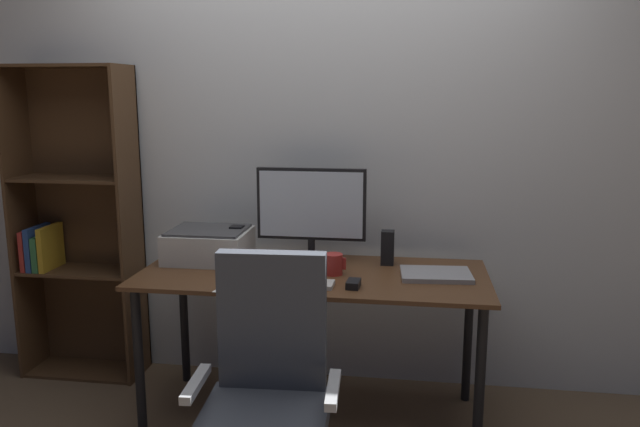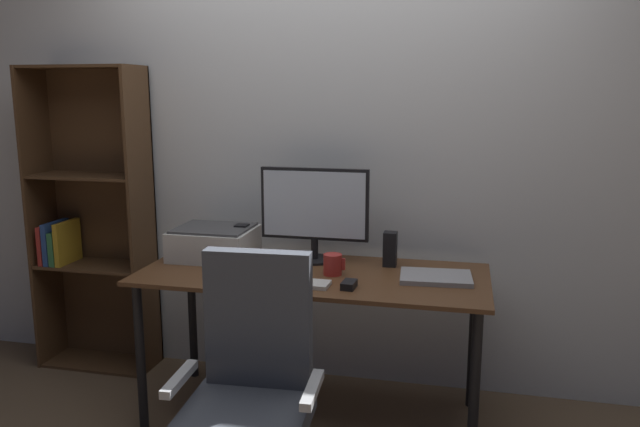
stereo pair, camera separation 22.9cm
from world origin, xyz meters
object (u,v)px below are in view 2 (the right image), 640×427
speaker_left (242,241)px  speaker_right (390,249)px  printer (214,242)px  laptop (436,277)px  mouse (349,285)px  coffee_mug (333,264)px  office_chair (250,408)px  monitor (314,209)px  desk (312,289)px  keyboard (297,283)px  bookshelf (91,223)px

speaker_left → speaker_right: size_ratio=1.00×
printer → laptop: bearing=-6.5°
mouse → coffee_mug: coffee_mug is taller
printer → office_chair: size_ratio=0.40×
speaker_left → office_chair: office_chair is taller
monitor → office_chair: monitor is taller
monitor → laptop: 0.69m
desk → keyboard: 0.22m
mouse → bookshelf: bookshelf is taller
printer → bookshelf: bearing=166.7°
monitor → bookshelf: 1.37m
laptop → speaker_right: bearing=138.2°
printer → keyboard: bearing=-33.0°
monitor → office_chair: bearing=-89.9°
keyboard → speaker_right: (0.36, 0.40, 0.08)m
desk → keyboard: keyboard is taller
mouse → bookshelf: bearing=165.0°
mouse → speaker_right: bearing=75.3°
monitor → coffee_mug: bearing=-57.2°
keyboard → mouse: size_ratio=3.02×
speaker_left → printer: 0.14m
desk → printer: printer is taller
keyboard → speaker_right: bearing=49.4°
keyboard → bookshelf: bearing=160.0°
office_chair → bookshelf: bearing=136.6°
coffee_mug → bookshelf: size_ratio=0.06×
monitor → speaker_right: monitor is taller
office_chair → keyboard: bearing=85.1°
desk → printer: (-0.56, 0.15, 0.16)m
keyboard → mouse: 0.23m
desk → speaker_left: speaker_left is taller
laptop → monitor: bearing=159.0°
mouse → office_chair: size_ratio=0.10×
mouse → coffee_mug: size_ratio=0.93×
speaker_right → printer: bearing=-176.8°
desk → speaker_left: (-0.42, 0.20, 0.17)m
speaker_right → mouse: bearing=-108.4°
printer → office_chair: office_chair is taller
desk → laptop: 0.58m
mouse → bookshelf: 1.69m
mouse → bookshelf: (-1.60, 0.54, 0.09)m
laptop → office_chair: bearing=-130.9°
keyboard → speaker_right: size_ratio=1.71×
desk → bookshelf: (-1.39, 0.34, 0.19)m
desk → bookshelf: size_ratio=0.95×
office_chair → bookshelf: (-1.35, 1.14, 0.38)m
mouse → printer: bearing=159.5°
laptop → printer: printer is taller
speaker_right → speaker_left: bearing=180.0°
laptop → bookshelf: (-1.97, 0.33, 0.09)m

